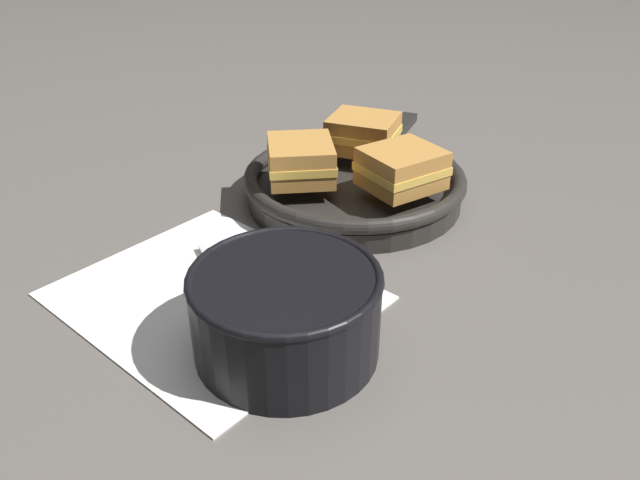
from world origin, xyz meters
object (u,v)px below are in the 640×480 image
Objects in this scene: spoon at (230,302)px; skillet at (355,184)px; soup_bowl at (286,308)px; sandwich_near_right at (363,133)px; sandwich_near_left at (402,168)px; sandwich_far_left at (301,160)px.

spoon is 0.40× the size of skillet.
soup_bowl is 0.09m from spoon.
sandwich_near_right reaches higher than spoon.
sandwich_near_left is at bearing 104.74° from soup_bowl.
sandwich_near_left and sandwich_far_left have the same top height.
sandwich_near_left reaches higher than skillet.
skillet is 3.53× the size of sandwich_near_right.
sandwich_near_right is at bearing 131.60° from spoon.
skillet is at bearing 61.30° from sandwich_far_left.
soup_bowl is 0.42× the size of skillet.
soup_bowl is 0.38m from sandwich_near_right.
sandwich_far_left is (-0.09, 0.20, 0.06)m from spoon.
skillet is 0.08m from sandwich_near_right.
sandwich_near_right is (-0.18, 0.33, 0.02)m from soup_bowl.
skillet is 3.69× the size of sandwich_near_left.
sandwich_near_right is (-0.09, 0.32, 0.06)m from spoon.
soup_bowl reaches higher than skillet.
sandwich_near_left is at bearing -1.62° from skillet.
sandwich_near_right reaches higher than soup_bowl.
sandwich_far_left is (-0.03, -0.06, 0.04)m from skillet.
sandwich_near_right is at bearing 150.01° from sandwich_near_left.
sandwich_near_left is 0.12m from sandwich_near_right.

